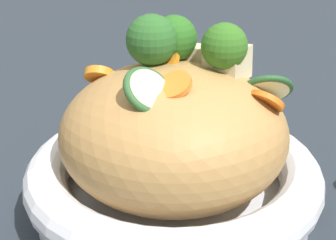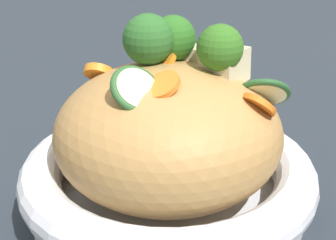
{
  "view_description": "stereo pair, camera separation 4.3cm",
  "coord_description": "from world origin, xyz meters",
  "views": [
    {
      "loc": [
        0.39,
        0.0,
        0.27
      ],
      "look_at": [
        0.0,
        0.0,
        0.09
      ],
      "focal_mm": 53.42,
      "sensor_mm": 36.0,
      "label": 1
    },
    {
      "loc": [
        0.39,
        0.05,
        0.27
      ],
      "look_at": [
        0.0,
        0.0,
        0.09
      ],
      "focal_mm": 53.42,
      "sensor_mm": 36.0,
      "label": 2
    }
  ],
  "objects": [
    {
      "name": "noodle_heap",
      "position": [
        0.0,
        0.0,
        0.08
      ],
      "size": [
        0.2,
        0.2,
        0.12
      ],
      "color": "#B58448",
      "rests_on": "serving_bowl"
    },
    {
      "name": "carrot_coins",
      "position": [
        -0.01,
        0.0,
        0.13
      ],
      "size": [
        0.13,
        0.17,
        0.04
      ],
      "color": "orange",
      "rests_on": "serving_bowl"
    },
    {
      "name": "chicken_chunks",
      "position": [
        -0.03,
        0.04,
        0.14
      ],
      "size": [
        0.06,
        0.07,
        0.03
      ],
      "color": "beige",
      "rests_on": "serving_bowl"
    },
    {
      "name": "ground_plane",
      "position": [
        0.0,
        0.0,
        0.0
      ],
      "size": [
        3.0,
        3.0,
        0.0
      ],
      "primitive_type": "plane",
      "color": "#262D35"
    },
    {
      "name": "serving_bowl",
      "position": [
        0.0,
        0.0,
        0.03
      ],
      "size": [
        0.27,
        0.27,
        0.06
      ],
      "color": "white",
      "rests_on": "ground_plane"
    },
    {
      "name": "zucchini_slices",
      "position": [
        0.01,
        0.03,
        0.12
      ],
      "size": [
        0.1,
        0.15,
        0.05
      ],
      "color": "beige",
      "rests_on": "serving_bowl"
    },
    {
      "name": "broccoli_florets",
      "position": [
        -0.02,
        0.0,
        0.15
      ],
      "size": [
        0.07,
        0.11,
        0.06
      ],
      "color": "#96B376",
      "rests_on": "serving_bowl"
    }
  ]
}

